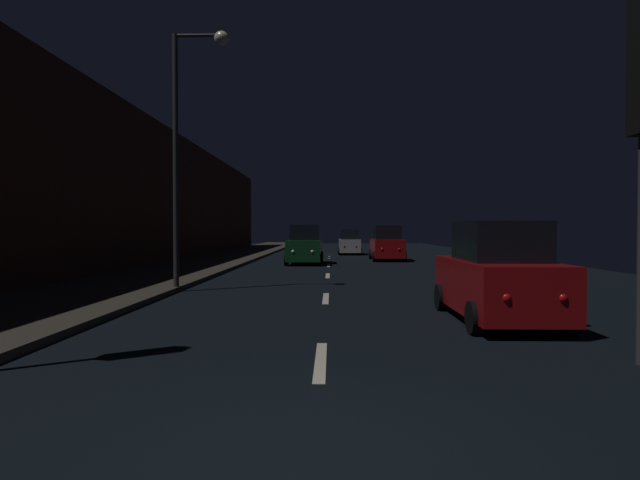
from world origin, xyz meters
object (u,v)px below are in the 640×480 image
at_px(car_distant_taillights, 349,243).
at_px(car_parked_right_near, 497,276).
at_px(car_approaching_headlights, 305,246).
at_px(car_parked_right_far, 387,245).
at_px(streetlamp_overhead, 190,122).

xyz_separation_m(car_distant_taillights, car_parked_right_near, (2.00, -28.22, 0.07)).
relative_size(car_approaching_headlights, car_distant_taillights, 1.14).
bearing_deg(car_parked_right_far, streetlamp_overhead, 154.38).
relative_size(car_approaching_headlights, car_parked_right_near, 1.05).
relative_size(streetlamp_overhead, car_distant_taillights, 2.09).
xyz_separation_m(streetlamp_overhead, car_approaching_headlights, (2.78, 12.59, -4.12)).
bearing_deg(streetlamp_overhead, car_distant_taillights, 76.55).
xyz_separation_m(car_approaching_headlights, car_parked_right_near, (4.83, -17.38, -0.05)).
relative_size(car_approaching_headlights, car_parked_right_far, 1.01).
xyz_separation_m(streetlamp_overhead, car_parked_right_far, (7.61, 15.86, -4.13)).
bearing_deg(car_parked_right_near, car_parked_right_far, 0.00).
distance_m(streetlamp_overhead, car_distant_taillights, 24.47).
relative_size(car_parked_right_far, car_distant_taillights, 1.13).
distance_m(streetlamp_overhead, car_parked_right_far, 18.07).
bearing_deg(car_parked_right_far, car_parked_right_near, -180.00).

